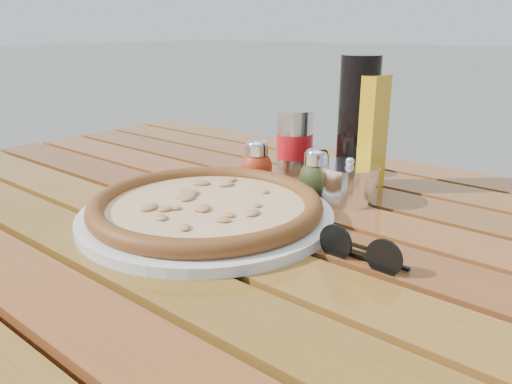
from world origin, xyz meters
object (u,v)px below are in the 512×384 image
Objects in this scene: pepper_shaker at (257,163)px; sunglasses at (360,251)px; oregano_shaker at (316,173)px; parmesan_tin at (349,182)px; soda_can at (295,143)px; plate at (207,215)px; pizza at (206,205)px; table at (248,261)px; olive_oil_cruet at (365,132)px; dark_bottle at (358,123)px.

pepper_shaker is 0.74× the size of sunglasses.
parmesan_tin is (0.05, 0.01, -0.01)m from oregano_shaker.
oregano_shaker is at bearing -38.72° from soda_can.
pizza is (0.00, 0.00, 0.02)m from plate.
sunglasses is (0.23, 0.02, 0.01)m from plate.
oregano_shaker is 0.68× the size of soda_can.
oregano_shaker is at bearing -166.70° from parmesan_tin.
oregano_shaker is at bearing 78.63° from table.
table is 0.10m from plate.
pizza is at bearing -72.92° from pepper_shaker.
olive_oil_cruet is 0.10m from parmesan_tin.
table is at bearing -106.04° from olive_oil_cruet.
oregano_shaker is at bearing 137.47° from sunglasses.
oregano_shaker is (0.06, 0.19, 0.03)m from plate.
plate is 3.03× the size of parmesan_tin.
soda_can is 0.14m from olive_oil_cruet.
soda_can is (-0.10, 0.08, 0.02)m from oregano_shaker.
plate is 0.24m from sunglasses.
oregano_shaker reaches higher than plate.
oregano_shaker reaches higher than pizza.
pepper_shaker is 0.33m from sunglasses.
olive_oil_cruet reaches higher than plate.
dark_bottle is 1.99× the size of sunglasses.
dark_bottle is at bearing 77.73° from table.
oregano_shaker is at bearing -103.67° from dark_bottle.
plate is 0.31m from olive_oil_cruet.
dark_bottle reaches higher than soda_can.
sunglasses reaches higher than pizza.
pepper_shaker is 1.00× the size of oregano_shaker.
table is 0.29m from olive_oil_cruet.
table is 0.12m from pizza.
sunglasses is at bearing -42.53° from soda_can.
olive_oil_cruet is 1.90× the size of sunglasses.
parmesan_tin is (0.17, 0.03, -0.01)m from pepper_shaker.
plate is 3.00× the size of soda_can.
table is 0.23m from sunglasses.
olive_oil_cruet reaches higher than pizza.
oregano_shaker is at bearing 72.96° from pizza.
parmesan_tin is at bearing -77.95° from olive_oil_cruet.
pizza is 3.19× the size of soda_can.
dark_bottle is at bearing 177.53° from olive_oil_cruet.
oregano_shaker reaches higher than parmesan_tin.
pepper_shaker is at bearing 124.57° from table.
parmesan_tin is at bearing 125.54° from sunglasses.
soda_can reaches higher than sunglasses.
pepper_shaker reaches higher than parmesan_tin.
parmesan_tin is 0.22m from sunglasses.
dark_bottle is 1.85× the size of parmesan_tin.
plate is 1.71× the size of olive_oil_cruet.
table is 3.89× the size of plate.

